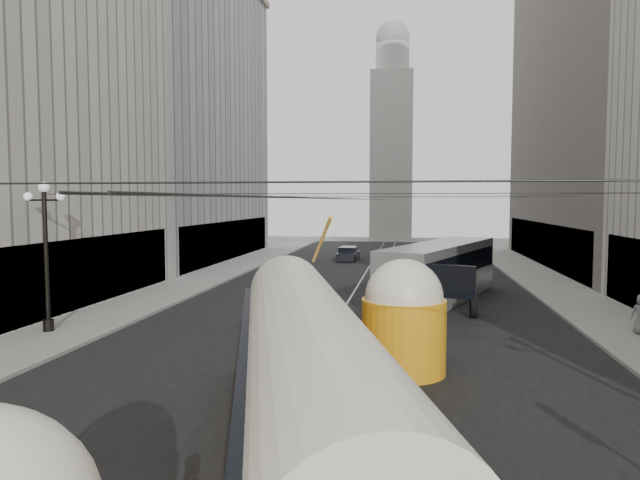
% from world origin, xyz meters
% --- Properties ---
extents(road, '(20.00, 85.00, 0.02)m').
position_xyz_m(road, '(0.00, 32.50, 0.00)').
color(road, black).
rests_on(road, ground).
extents(sidewalk_left, '(4.00, 72.00, 0.15)m').
position_xyz_m(sidewalk_left, '(-12.00, 36.00, 0.07)').
color(sidewalk_left, gray).
rests_on(sidewalk_left, ground).
extents(sidewalk_right, '(4.00, 72.00, 0.15)m').
position_xyz_m(sidewalk_right, '(12.00, 36.00, 0.07)').
color(sidewalk_right, gray).
rests_on(sidewalk_right, ground).
extents(rail_left, '(0.12, 85.00, 0.04)m').
position_xyz_m(rail_left, '(-0.75, 32.50, 0.00)').
color(rail_left, gray).
rests_on(rail_left, ground).
extents(rail_right, '(0.12, 85.00, 0.04)m').
position_xyz_m(rail_right, '(0.75, 32.50, 0.00)').
color(rail_right, gray).
rests_on(rail_right, ground).
extents(building_left_far, '(12.60, 28.60, 28.60)m').
position_xyz_m(building_left_far, '(-19.99, 48.00, 14.31)').
color(building_left_far, '#999999').
rests_on(building_left_far, ground).
extents(building_right_far, '(12.60, 32.60, 32.60)m').
position_xyz_m(building_right_far, '(20.00, 48.00, 16.31)').
color(building_right_far, '#514C47').
rests_on(building_right_far, ground).
extents(distant_tower, '(6.00, 6.00, 31.36)m').
position_xyz_m(distant_tower, '(0.00, 80.00, 14.97)').
color(distant_tower, '#B2AFA8').
rests_on(distant_tower, ground).
extents(lamppost_left_mid, '(1.86, 0.44, 6.37)m').
position_xyz_m(lamppost_left_mid, '(-12.60, 18.00, 3.74)').
color(lamppost_left_mid, black).
rests_on(lamppost_left_mid, sidewalk_left).
extents(catenary, '(25.00, 72.00, 0.23)m').
position_xyz_m(catenary, '(0.12, 31.49, 5.88)').
color(catenary, black).
rests_on(catenary, ground).
extents(streetcar, '(6.75, 17.12, 3.87)m').
position_xyz_m(streetcar, '(0.50, 7.72, 1.89)').
color(streetcar, orange).
rests_on(streetcar, ground).
extents(city_bus, '(7.25, 13.52, 3.31)m').
position_xyz_m(city_bus, '(4.41, 28.73, 1.81)').
color(city_bus, '#A0A3A5').
rests_on(city_bus, ground).
extents(sedan_white_far, '(3.36, 4.56, 1.33)m').
position_xyz_m(sedan_white_far, '(4.71, 41.81, 0.60)').
color(sedan_white_far, '#BDBDBD').
rests_on(sedan_white_far, ground).
extents(sedan_dark_far, '(1.92, 4.28, 1.33)m').
position_xyz_m(sedan_dark_far, '(-3.09, 49.77, 0.60)').
color(sedan_dark_far, black).
rests_on(sedan_dark_far, ground).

